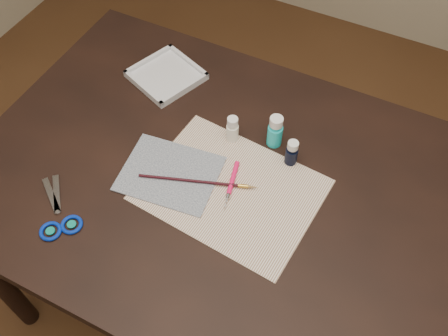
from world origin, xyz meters
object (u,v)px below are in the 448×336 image
at_px(paper, 231,189).
at_px(paint_bottle_cyan, 275,131).
at_px(canvas, 170,173).
at_px(paint_bottle_navy, 292,153).
at_px(paint_bottle_white, 232,129).
at_px(palette_tray, 166,75).
at_px(scissors, 53,207).

bearing_deg(paper, paint_bottle_cyan, 79.01).
relative_size(canvas, paint_bottle_navy, 3.09).
bearing_deg(paint_bottle_white, paint_bottle_cyan, 19.22).
height_order(paper, canvas, canvas).
xyz_separation_m(canvas, paint_bottle_white, (0.09, 0.18, 0.04)).
distance_m(paint_bottle_cyan, palette_tray, 0.39).
xyz_separation_m(paint_bottle_white, palette_tray, (-0.28, 0.12, -0.03)).
distance_m(paint_bottle_white, palette_tray, 0.30).
relative_size(paper, canvas, 1.76).
bearing_deg(canvas, paper, 9.55).
bearing_deg(paper, palette_tray, 141.74).
height_order(paper, paint_bottle_navy, paint_bottle_navy).
bearing_deg(paper, paint_bottle_navy, 55.86).
height_order(canvas, paint_bottle_white, paint_bottle_white).
distance_m(paper, canvas, 0.16).
bearing_deg(palette_tray, canvas, -58.15).
bearing_deg(paint_bottle_navy, paint_bottle_white, 179.02).
height_order(paint_bottle_navy, scissors, paint_bottle_navy).
relative_size(paint_bottle_white, paint_bottle_cyan, 0.82).
distance_m(canvas, paint_bottle_cyan, 0.29).
bearing_deg(paint_bottle_cyan, canvas, -132.60).
relative_size(paper, paint_bottle_navy, 5.45).
xyz_separation_m(paper, scissors, (-0.36, -0.24, 0.00)).
height_order(paint_bottle_cyan, paint_bottle_navy, paint_bottle_cyan).
distance_m(canvas, paint_bottle_navy, 0.31).
bearing_deg(palette_tray, paper, -38.26).
bearing_deg(paint_bottle_cyan, paint_bottle_navy, -32.05).
bearing_deg(scissors, palette_tray, -56.07).
relative_size(canvas, paint_bottle_cyan, 2.48).
height_order(paper, paint_bottle_cyan, paint_bottle_cyan).
distance_m(canvas, paint_bottle_white, 0.20).
relative_size(paint_bottle_navy, scissors, 0.38).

